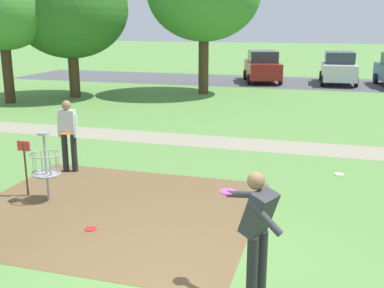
{
  "coord_description": "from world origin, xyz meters",
  "views": [
    {
      "loc": [
        1.44,
        -5.05,
        3.44
      ],
      "look_at": [
        -1.13,
        3.85,
        1.0
      ],
      "focal_mm": 43.16,
      "sensor_mm": 36.0,
      "label": 1
    }
  ],
  "objects_px": {
    "player_throwing": "(68,132)",
    "parked_car_leftmost": "(262,67)",
    "frisbee_far_left": "(339,174)",
    "parked_car_center_left": "(338,68)",
    "tree_mid_center": "(1,10)",
    "tree_mid_left": "(70,9)",
    "player_waiting_left": "(257,229)",
    "frisbee_by_tee": "(91,229)",
    "disc_golf_basket": "(44,163)",
    "frisbee_mid_grass": "(267,210)"
  },
  "relations": [
    {
      "from": "parked_car_leftmost",
      "to": "frisbee_by_tee",
      "type": "bearing_deg",
      "value": -90.03
    },
    {
      "from": "player_waiting_left",
      "to": "parked_car_leftmost",
      "type": "xyz_separation_m",
      "value": [
        -3.01,
        22.58,
        -0.06
      ]
    },
    {
      "from": "parked_car_center_left",
      "to": "tree_mid_center",
      "type": "bearing_deg",
      "value": -142.21
    },
    {
      "from": "frisbee_by_tee",
      "to": "parked_car_leftmost",
      "type": "xyz_separation_m",
      "value": [
        0.01,
        21.29,
        0.91
      ]
    },
    {
      "from": "disc_golf_basket",
      "to": "tree_mid_center",
      "type": "xyz_separation_m",
      "value": [
        -8.17,
        9.73,
        3.23
      ]
    },
    {
      "from": "tree_mid_center",
      "to": "tree_mid_left",
      "type": "bearing_deg",
      "value": 48.8
    },
    {
      "from": "frisbee_by_tee",
      "to": "tree_mid_left",
      "type": "relative_size",
      "value": 0.03
    },
    {
      "from": "player_throwing",
      "to": "disc_golf_basket",
      "type": "bearing_deg",
      "value": -74.72
    },
    {
      "from": "disc_golf_basket",
      "to": "tree_mid_center",
      "type": "bearing_deg",
      "value": 130.03
    },
    {
      "from": "frisbee_mid_grass",
      "to": "player_throwing",
      "type": "bearing_deg",
      "value": 167.36
    },
    {
      "from": "player_throwing",
      "to": "tree_mid_center",
      "type": "relative_size",
      "value": 0.3
    },
    {
      "from": "tree_mid_left",
      "to": "parked_car_center_left",
      "type": "bearing_deg",
      "value": 35.61
    },
    {
      "from": "player_throwing",
      "to": "parked_car_leftmost",
      "type": "distance_m",
      "value": 18.64
    },
    {
      "from": "frisbee_by_tee",
      "to": "tree_mid_left",
      "type": "bearing_deg",
      "value": 120.86
    },
    {
      "from": "player_waiting_left",
      "to": "frisbee_by_tee",
      "type": "height_order",
      "value": "player_waiting_left"
    },
    {
      "from": "disc_golf_basket",
      "to": "frisbee_far_left",
      "type": "relative_size",
      "value": 6.37
    },
    {
      "from": "frisbee_by_tee",
      "to": "tree_mid_center",
      "type": "bearing_deg",
      "value": 132.09
    },
    {
      "from": "frisbee_by_tee",
      "to": "player_waiting_left",
      "type": "bearing_deg",
      "value": -23.07
    },
    {
      "from": "player_throwing",
      "to": "parked_car_leftmost",
      "type": "relative_size",
      "value": 0.38
    },
    {
      "from": "parked_car_leftmost",
      "to": "parked_car_center_left",
      "type": "height_order",
      "value": "same"
    },
    {
      "from": "disc_golf_basket",
      "to": "tree_mid_center",
      "type": "relative_size",
      "value": 0.24
    },
    {
      "from": "player_waiting_left",
      "to": "frisbee_mid_grass",
      "type": "xyz_separation_m",
      "value": [
        -0.21,
        2.97,
        -0.98
      ]
    },
    {
      "from": "frisbee_mid_grass",
      "to": "parked_car_center_left",
      "type": "relative_size",
      "value": 0.05
    },
    {
      "from": "player_waiting_left",
      "to": "tree_mid_left",
      "type": "bearing_deg",
      "value": 127.06
    },
    {
      "from": "frisbee_far_left",
      "to": "parked_car_center_left",
      "type": "distance_m",
      "value": 17.4
    },
    {
      "from": "player_waiting_left",
      "to": "parked_car_center_left",
      "type": "relative_size",
      "value": 0.4
    },
    {
      "from": "frisbee_mid_grass",
      "to": "parked_car_center_left",
      "type": "distance_m",
      "value": 20.05
    },
    {
      "from": "frisbee_by_tee",
      "to": "tree_mid_left",
      "type": "height_order",
      "value": "tree_mid_left"
    },
    {
      "from": "frisbee_far_left",
      "to": "player_throwing",
      "type": "bearing_deg",
      "value": -166.25
    },
    {
      "from": "frisbee_by_tee",
      "to": "parked_car_center_left",
      "type": "distance_m",
      "value": 22.11
    },
    {
      "from": "disc_golf_basket",
      "to": "parked_car_leftmost",
      "type": "height_order",
      "value": "parked_car_leftmost"
    },
    {
      "from": "tree_mid_left",
      "to": "player_waiting_left",
      "type": "bearing_deg",
      "value": -52.94
    },
    {
      "from": "tree_mid_left",
      "to": "parked_car_center_left",
      "type": "relative_size",
      "value": 1.48
    },
    {
      "from": "player_waiting_left",
      "to": "parked_car_center_left",
      "type": "distance_m",
      "value": 22.98
    },
    {
      "from": "frisbee_by_tee",
      "to": "parked_car_leftmost",
      "type": "distance_m",
      "value": 21.31
    },
    {
      "from": "frisbee_far_left",
      "to": "tree_mid_left",
      "type": "distance_m",
      "value": 15.3
    },
    {
      "from": "frisbee_far_left",
      "to": "parked_car_leftmost",
      "type": "bearing_deg",
      "value": 103.68
    },
    {
      "from": "disc_golf_basket",
      "to": "tree_mid_left",
      "type": "distance_m",
      "value": 13.88
    },
    {
      "from": "disc_golf_basket",
      "to": "player_throwing",
      "type": "distance_m",
      "value": 1.82
    },
    {
      "from": "frisbee_mid_grass",
      "to": "frisbee_by_tee",
      "type": "bearing_deg",
      "value": -148.93
    },
    {
      "from": "frisbee_far_left",
      "to": "frisbee_by_tee",
      "type": "bearing_deg",
      "value": -134.15
    },
    {
      "from": "player_throwing",
      "to": "tree_mid_center",
      "type": "bearing_deg",
      "value": 133.96
    },
    {
      "from": "tree_mid_center",
      "to": "parked_car_center_left",
      "type": "bearing_deg",
      "value": 37.79
    },
    {
      "from": "tree_mid_center",
      "to": "parked_car_leftmost",
      "type": "height_order",
      "value": "tree_mid_center"
    },
    {
      "from": "frisbee_by_tee",
      "to": "tree_mid_center",
      "type": "distance_m",
      "value": 15.02
    },
    {
      "from": "player_waiting_left",
      "to": "frisbee_mid_grass",
      "type": "distance_m",
      "value": 3.14
    },
    {
      "from": "player_waiting_left",
      "to": "tree_mid_left",
      "type": "xyz_separation_m",
      "value": [
        -10.77,
        14.27,
        3.08
      ]
    },
    {
      "from": "disc_golf_basket",
      "to": "frisbee_mid_grass",
      "type": "relative_size",
      "value": 6.47
    },
    {
      "from": "disc_golf_basket",
      "to": "parked_car_center_left",
      "type": "distance_m",
      "value": 21.46
    },
    {
      "from": "frisbee_far_left",
      "to": "parked_car_center_left",
      "type": "bearing_deg",
      "value": 89.32
    }
  ]
}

